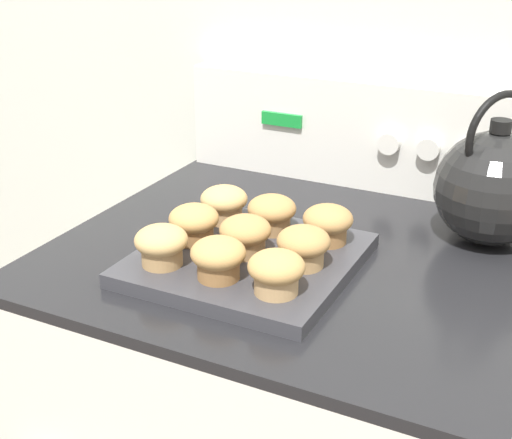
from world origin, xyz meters
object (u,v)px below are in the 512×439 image
tea_kettle (493,186)px  muffin_r2_c0 (224,203)px  muffin_r2_c1 (272,213)px  muffin_r1_c0 (194,222)px  muffin_r0_c0 (161,244)px  muffin_r1_c2 (303,246)px  muffin_r2_c2 (328,223)px  muffin_r0_c2 (276,271)px  muffin_r0_c1 (218,257)px  muffin_r1_c1 (245,234)px  muffin_pan (247,260)px

tea_kettle → muffin_r2_c0: bearing=-157.5°
muffin_r2_c0 → muffin_r2_c1: bearing=-1.5°
muffin_r1_c0 → tea_kettle: bearing=32.7°
muffin_r0_c0 → muffin_r2_c1: same height
muffin_r1_c2 → muffin_r2_c2: size_ratio=1.00×
muffin_r1_c2 → muffin_r0_c2: bearing=-90.6°
muffin_r2_c0 → muffin_r2_c2: (0.18, -0.00, 0.00)m
muffin_r0_c0 → muffin_r0_c1: bearing=0.2°
muffin_r0_c0 → muffin_r2_c0: (0.00, 0.18, 0.00)m
muffin_r2_c1 → muffin_r2_c2: size_ratio=1.00×
muffin_r0_c2 → muffin_r2_c1: size_ratio=1.00×
muffin_r1_c2 → tea_kettle: bearing=50.0°
muffin_r0_c2 → muffin_r1_c0: bearing=153.7°
muffin_r1_c1 → muffin_r1_c2: size_ratio=1.00×
muffin_r2_c1 → muffin_r2_c2: (0.09, 0.00, 0.00)m
muffin_r1_c1 → muffin_r2_c0: (-0.09, 0.09, 0.00)m
muffin_r2_c2 → muffin_r0_c2: bearing=-90.8°
muffin_pan → muffin_r2_c2: muffin_r2_c2 is taller
muffin_r1_c1 → tea_kettle: size_ratio=0.31×
muffin_r2_c1 → tea_kettle: tea_kettle is taller
muffin_r0_c2 → muffin_r1_c1: same height
muffin_pan → muffin_r2_c1: 0.10m
muffin_r1_c1 → muffin_r1_c2: same height
muffin_r0_c0 → muffin_r2_c0: 0.18m
muffin_pan → muffin_r1_c0: bearing=179.7°
muffin_r0_c1 → muffin_r2_c2: size_ratio=1.00×
muffin_pan → muffin_r0_c1: bearing=-89.9°
muffin_pan → tea_kettle: bearing=39.9°
muffin_r0_c1 → muffin_r0_c2: size_ratio=1.00×
muffin_r2_c0 → muffin_r1_c2: bearing=-26.9°
muffin_r1_c2 → muffin_r2_c1: size_ratio=1.00×
muffin_r0_c0 → muffin_r0_c1: same height
muffin_r1_c1 → muffin_r2_c0: bearing=133.1°
muffin_r2_c1 → muffin_r0_c1: bearing=-89.2°
muffin_r1_c0 → muffin_r0_c1: bearing=-43.6°
muffin_pan → muffin_r2_c2: 0.14m
muffin_r0_c0 → muffin_r1_c0: same height
tea_kettle → muffin_r1_c1: bearing=-140.0°
muffin_r0_c2 → muffin_r1_c1: size_ratio=1.00×
muffin_r2_c2 → tea_kettle: (0.21, 0.16, 0.04)m
muffin_r0_c0 → muffin_r2_c1: size_ratio=1.00×
muffin_r1_c1 → muffin_r1_c0: bearing=178.0°
muffin_r2_c2 → muffin_r2_c1: bearing=-179.3°
muffin_r1_c0 → tea_kettle: size_ratio=0.31×
muffin_r1_c0 → tea_kettle: 0.47m
muffin_r1_c1 → muffin_r2_c0: size_ratio=1.00×
muffin_pan → tea_kettle: 0.41m
muffin_r0_c2 → tea_kettle: tea_kettle is taller
muffin_r2_c2 → tea_kettle: 0.27m
muffin_r0_c0 → muffin_r2_c2: same height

